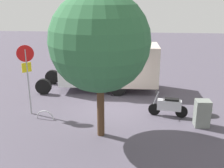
{
  "coord_description": "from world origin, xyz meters",
  "views": [
    {
      "loc": [
        -1.08,
        12.13,
        5.37
      ],
      "look_at": [
        0.02,
        -0.04,
        1.35
      ],
      "focal_mm": 42.9,
      "sensor_mm": 36.0,
      "label": 1
    }
  ],
  "objects_px": {
    "motorcycle": "(169,106)",
    "stop_sign": "(27,69)",
    "street_tree": "(100,42)",
    "bike_rack_hoop": "(45,119)",
    "box_truck_near": "(108,65)",
    "utility_cabinet": "(202,113)"
  },
  "relations": [
    {
      "from": "motorcycle",
      "to": "bike_rack_hoop",
      "type": "relative_size",
      "value": 2.12
    },
    {
      "from": "bike_rack_hoop",
      "to": "stop_sign",
      "type": "bearing_deg",
      "value": -31.0
    },
    {
      "from": "motorcycle",
      "to": "utility_cabinet",
      "type": "xyz_separation_m",
      "value": [
        -1.31,
        0.88,
        0.07
      ]
    },
    {
      "from": "stop_sign",
      "to": "bike_rack_hoop",
      "type": "distance_m",
      "value": 2.43
    },
    {
      "from": "street_tree",
      "to": "bike_rack_hoop",
      "type": "xyz_separation_m",
      "value": [
        2.75,
        -1.22,
        -3.78
      ]
    },
    {
      "from": "stop_sign",
      "to": "street_tree",
      "type": "xyz_separation_m",
      "value": [
        -3.6,
        1.73,
        1.57
      ]
    },
    {
      "from": "stop_sign",
      "to": "utility_cabinet",
      "type": "relative_size",
      "value": 2.8
    },
    {
      "from": "box_truck_near",
      "to": "stop_sign",
      "type": "height_order",
      "value": "stop_sign"
    },
    {
      "from": "stop_sign",
      "to": "bike_rack_hoop",
      "type": "bearing_deg",
      "value": 149.0
    },
    {
      "from": "motorcycle",
      "to": "utility_cabinet",
      "type": "height_order",
      "value": "motorcycle"
    },
    {
      "from": "box_truck_near",
      "to": "motorcycle",
      "type": "xyz_separation_m",
      "value": [
        -3.19,
        3.46,
        -1.02
      ]
    },
    {
      "from": "box_truck_near",
      "to": "street_tree",
      "type": "xyz_separation_m",
      "value": [
        -0.27,
        5.51,
        2.24
      ]
    },
    {
      "from": "motorcycle",
      "to": "bike_rack_hoop",
      "type": "distance_m",
      "value": 5.75
    },
    {
      "from": "box_truck_near",
      "to": "stop_sign",
      "type": "distance_m",
      "value": 5.08
    },
    {
      "from": "bike_rack_hoop",
      "to": "utility_cabinet",
      "type": "bearing_deg",
      "value": 179.53
    },
    {
      "from": "street_tree",
      "to": "box_truck_near",
      "type": "bearing_deg",
      "value": -87.24
    },
    {
      "from": "motorcycle",
      "to": "stop_sign",
      "type": "relative_size",
      "value": 0.54
    },
    {
      "from": "street_tree",
      "to": "bike_rack_hoop",
      "type": "bearing_deg",
      "value": -23.92
    },
    {
      "from": "box_truck_near",
      "to": "motorcycle",
      "type": "height_order",
      "value": "box_truck_near"
    },
    {
      "from": "motorcycle",
      "to": "street_tree",
      "type": "height_order",
      "value": "street_tree"
    },
    {
      "from": "street_tree",
      "to": "bike_rack_hoop",
      "type": "height_order",
      "value": "street_tree"
    },
    {
      "from": "box_truck_near",
      "to": "bike_rack_hoop",
      "type": "height_order",
      "value": "box_truck_near"
    }
  ]
}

